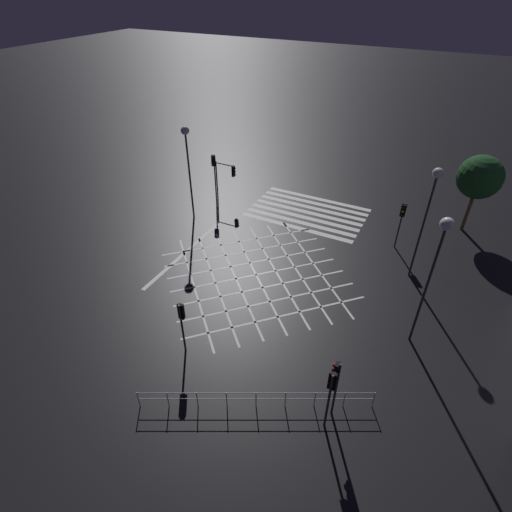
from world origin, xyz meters
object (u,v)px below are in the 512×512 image
traffic_light_se_cross (214,170)px  traffic_light_median_north (182,318)px  street_tree_near (480,177)px  traffic_light_sw_cross (402,217)px  street_lamp_east (431,196)px  traffic_light_nw_main (336,378)px  traffic_light_nw_cross (331,389)px  street_lamp_west (439,250)px  traffic_light_se_main (227,174)px  street_lamp_far (187,148)px

traffic_light_se_cross → traffic_light_median_north: 16.61m
traffic_light_median_north → street_tree_near: bearing=-31.5°
traffic_light_sw_cross → street_lamp_east: size_ratio=0.47×
traffic_light_nw_main → traffic_light_se_cross: bearing=-44.0°
traffic_light_nw_cross → street_lamp_west: size_ratio=0.45×
traffic_light_se_main → street_tree_near: (-18.97, -4.26, 1.91)m
traffic_light_nw_cross → street_lamp_east: street_lamp_east is taller
traffic_light_median_north → traffic_light_se_cross: bearing=26.3°
traffic_light_se_main → traffic_light_nw_main: traffic_light_se_main is taller
traffic_light_nw_main → traffic_light_se_cross: (15.50, -14.99, 0.65)m
traffic_light_nw_main → traffic_light_se_cross: 21.57m
street_lamp_east → street_lamp_west: street_lamp_west is taller
traffic_light_se_cross → street_lamp_west: (-18.01, 8.64, 2.97)m
traffic_light_nw_main → street_lamp_east: 12.83m
street_tree_near → street_lamp_east: bearing=71.3°
traffic_light_nw_main → street_tree_near: street_tree_near is taller
traffic_light_se_cross → street_lamp_west: street_lamp_west is taller
traffic_light_sw_cross → traffic_light_se_cross: bearing=-89.4°
traffic_light_se_cross → street_lamp_far: (0.38, 2.89, 2.75)m
traffic_light_median_north → street_lamp_west: size_ratio=0.42×
traffic_light_se_main → street_lamp_far: (1.03, 3.82, 3.36)m
traffic_light_nw_cross → traffic_light_nw_main: bearing=0.3°
traffic_light_nw_cross → street_tree_near: size_ratio=0.59×
traffic_light_nw_main → street_lamp_west: (-2.51, -6.35, 3.62)m
street_lamp_east → traffic_light_nw_cross: bearing=83.6°
traffic_light_nw_cross → traffic_light_median_north: size_ratio=1.09×
traffic_light_se_main → street_lamp_east: size_ratio=0.45×
traffic_light_sw_cross → traffic_light_se_cross: 15.40m
traffic_light_nw_cross → traffic_light_median_north: traffic_light_nw_cross is taller
traffic_light_se_main → traffic_light_median_north: (-6.69, 15.80, -0.19)m
traffic_light_sw_cross → traffic_light_se_main: size_ratio=1.04×
street_lamp_far → street_tree_near: size_ratio=1.24×
traffic_light_sw_cross → street_lamp_far: size_ratio=0.48×
street_lamp_west → traffic_light_se_main: bearing=-28.8°
traffic_light_se_cross → street_lamp_west: 20.19m
street_lamp_west → street_lamp_east: bearing=-79.8°
traffic_light_median_north → street_lamp_west: (-10.67, -6.24, 3.77)m
traffic_light_nw_main → street_lamp_east: street_lamp_east is taller
traffic_light_se_cross → street_lamp_far: 4.01m
street_tree_near → street_lamp_far: bearing=22.0°
traffic_light_se_main → traffic_light_median_north: size_ratio=1.06×
traffic_light_median_north → street_lamp_far: street_lamp_far is taller
traffic_light_se_cross → street_lamp_east: (-16.94, 2.72, 2.81)m
traffic_light_nw_main → street_lamp_east: size_ratio=0.45×
traffic_light_se_main → traffic_light_se_cross: bearing=-125.0°
traffic_light_nw_main → traffic_light_nw_cross: size_ratio=0.98×
traffic_light_nw_cross → street_tree_near: (-4.12, -20.82, 1.90)m
street_lamp_far → street_lamp_east: bearing=-179.4°
traffic_light_sw_cross → traffic_light_median_north: size_ratio=1.11×
traffic_light_se_main → traffic_light_median_north: 17.16m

